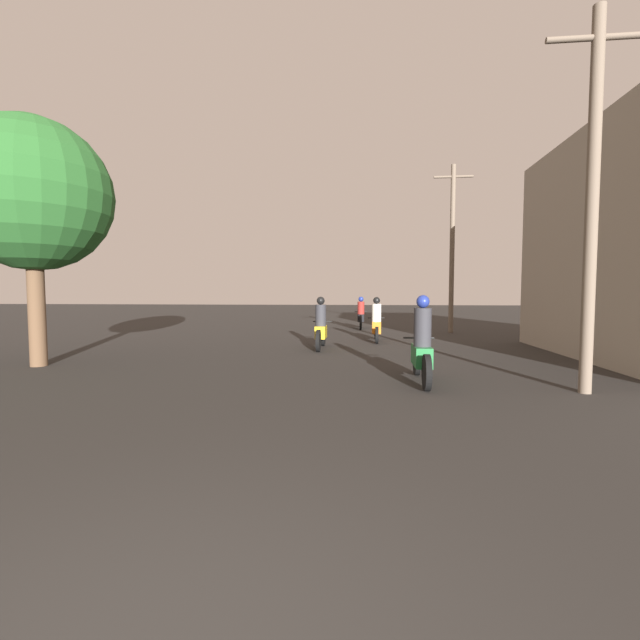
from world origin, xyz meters
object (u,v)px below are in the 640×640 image
(motorcycle_yellow, at_px, (321,328))
(motorcycle_orange, at_px, (376,323))
(motorcycle_black, at_px, (361,316))
(street_tree, at_px, (32,195))
(motorcycle_green, at_px, (422,348))
(utility_pole_far, at_px, (452,246))
(utility_pole_near, at_px, (592,195))

(motorcycle_yellow, distance_m, motorcycle_orange, 2.80)
(motorcycle_black, height_order, street_tree, street_tree)
(motorcycle_green, bearing_deg, motorcycle_orange, 96.41)
(utility_pole_far, bearing_deg, street_tree, -139.15)
(motorcycle_black, distance_m, utility_pole_near, 13.58)
(motorcycle_orange, xyz_separation_m, utility_pole_far, (3.23, 3.65, 3.05))
(utility_pole_far, bearing_deg, motorcycle_green, -103.68)
(motorcycle_green, relative_size, motorcycle_orange, 1.02)
(utility_pole_near, bearing_deg, utility_pole_far, 90.31)
(motorcycle_yellow, xyz_separation_m, motorcycle_orange, (1.71, 2.21, -0.00))
(motorcycle_yellow, distance_m, utility_pole_far, 8.25)
(motorcycle_yellow, xyz_separation_m, street_tree, (-6.15, -3.73, 3.24))
(motorcycle_green, distance_m, motorcycle_orange, 6.90)
(motorcycle_orange, xyz_separation_m, utility_pole_near, (3.29, -7.45, 2.66))
(motorcycle_green, height_order, motorcycle_orange, motorcycle_green)
(motorcycle_orange, bearing_deg, utility_pole_near, -66.88)
(motorcycle_yellow, bearing_deg, motorcycle_orange, 43.43)
(motorcycle_green, xyz_separation_m, street_tree, (-8.53, 0.92, 3.22))
(motorcycle_black, height_order, utility_pole_near, utility_pole_near)
(motorcycle_orange, height_order, utility_pole_near, utility_pole_near)
(motorcycle_yellow, bearing_deg, motorcycle_green, -71.66)
(motorcycle_black, bearing_deg, motorcycle_yellow, -93.72)
(utility_pole_near, height_order, utility_pole_far, utility_pole_far)
(motorcycle_orange, bearing_deg, street_tree, -143.63)
(utility_pole_near, relative_size, utility_pole_far, 0.89)
(motorcycle_yellow, height_order, street_tree, street_tree)
(motorcycle_black, xyz_separation_m, utility_pole_near, (3.88, -12.73, 2.67))
(utility_pole_near, xyz_separation_m, street_tree, (-11.15, 1.50, 0.59))
(motorcycle_black, xyz_separation_m, utility_pole_far, (3.82, -1.64, 3.06))
(motorcycle_black, relative_size, utility_pole_far, 0.29)
(motorcycle_green, height_order, utility_pole_near, utility_pole_near)
(motorcycle_green, bearing_deg, street_tree, 174.65)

